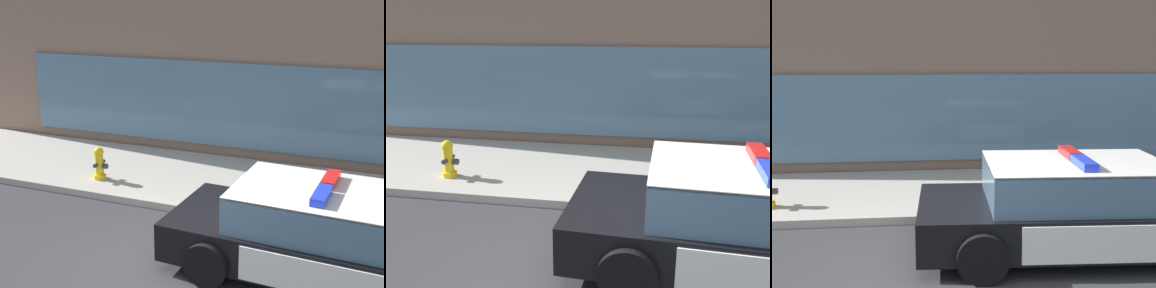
{
  "view_description": "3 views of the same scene",
  "coord_description": "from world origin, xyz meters",
  "views": [
    {
      "loc": [
        2.95,
        -6.55,
        4.15
      ],
      "look_at": [
        -0.34,
        1.63,
        1.52
      ],
      "focal_mm": 48.17,
      "sensor_mm": 36.0,
      "label": 1
    },
    {
      "loc": [
        0.79,
        -4.23,
        3.0
      ],
      "look_at": [
        -0.16,
        1.16,
        1.38
      ],
      "focal_mm": 38.12,
      "sensor_mm": 36.0,
      "label": 2
    },
    {
      "loc": [
        -0.12,
        -5.61,
        2.85
      ],
      "look_at": [
        0.64,
        1.99,
        1.41
      ],
      "focal_mm": 41.89,
      "sensor_mm": 36.0,
      "label": 3
    }
  ],
  "objects": [
    {
      "name": "ground",
      "position": [
        0.0,
        0.0,
        0.0
      ],
      "size": [
        48.0,
        48.0,
        0.0
      ],
      "primitive_type": "plane",
      "color": "#303033"
    },
    {
      "name": "sidewalk",
      "position": [
        0.0,
        3.57,
        0.07
      ],
      "size": [
        48.0,
        3.36,
        0.15
      ],
      "primitive_type": "cube",
      "color": "#A39E93",
      "rests_on": "ground"
    },
    {
      "name": "police_cruiser",
      "position": [
        2.31,
        0.59,
        0.68
      ],
      "size": [
        5.13,
        2.36,
        1.49
      ],
      "rotation": [
        0.0,
        0.0,
        -0.05
      ],
      "color": "black",
      "rests_on": "ground"
    },
    {
      "name": "fire_hydrant",
      "position": [
        -2.95,
        2.66,
        0.5
      ],
      "size": [
        0.34,
        0.39,
        0.73
      ],
      "color": "gold",
      "rests_on": "sidewalk"
    }
  ]
}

